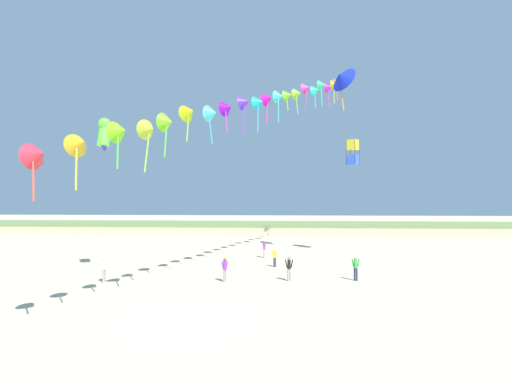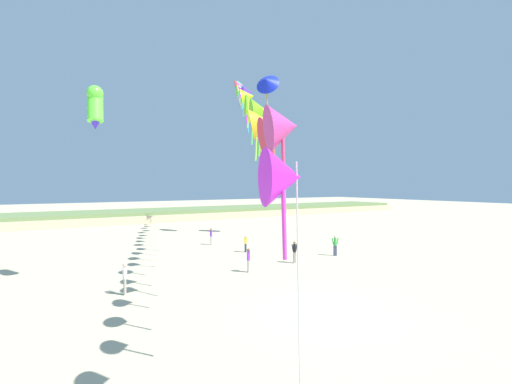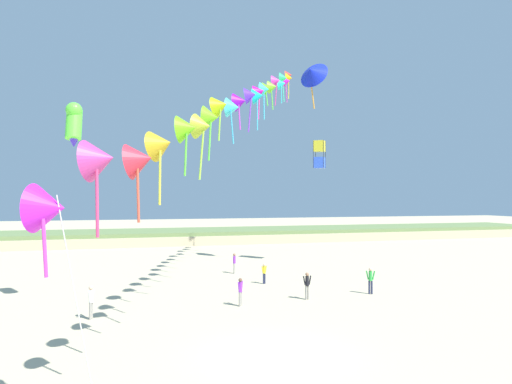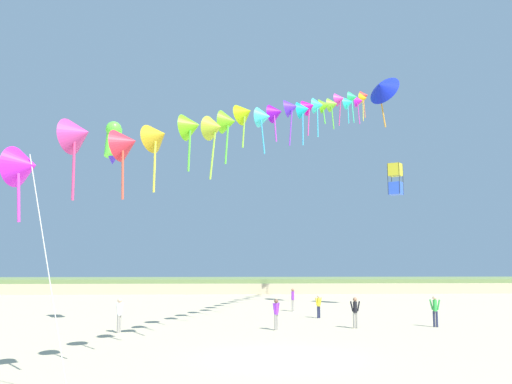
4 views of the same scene
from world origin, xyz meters
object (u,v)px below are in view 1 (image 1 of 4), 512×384
(person_near_right, at_px, (356,266))
(person_far_center, at_px, (225,268))
(large_kite_mid_trail, at_px, (104,133))
(person_far_left, at_px, (289,267))
(person_near_left, at_px, (264,248))
(large_kite_high_solo, at_px, (353,153))
(large_kite_low_lead, at_px, (342,77))
(person_mid_center, at_px, (104,268))
(person_far_right, at_px, (275,257))

(person_near_right, height_order, person_far_center, person_near_right)
(large_kite_mid_trail, bearing_deg, person_far_left, -4.48)
(person_near_left, height_order, person_far_left, person_far_left)
(person_far_center, distance_m, large_kite_high_solo, 20.63)
(large_kite_low_lead, distance_m, large_kite_high_solo, 7.67)
(person_far_center, bearing_deg, large_kite_mid_trail, 169.97)
(person_near_left, xyz_separation_m, person_mid_center, (-10.42, -12.12, 0.05))
(person_mid_center, xyz_separation_m, large_kite_high_solo, (19.46, 15.12, 9.50))
(person_far_right, bearing_deg, person_far_left, -79.10)
(person_far_left, height_order, large_kite_low_lead, large_kite_low_lead)
(person_near_right, height_order, person_far_left, person_near_right)
(large_kite_mid_trail, relative_size, large_kite_high_solo, 0.97)
(person_far_right, bearing_deg, person_near_left, 102.16)
(large_kite_high_solo, bearing_deg, large_kite_mid_trail, -148.28)
(person_near_left, height_order, person_far_right, person_near_left)
(person_mid_center, height_order, large_kite_high_solo, large_kite_high_solo)
(person_mid_center, distance_m, person_far_right, 13.49)
(person_mid_center, relative_size, large_kite_mid_trail, 0.69)
(person_far_left, bearing_deg, person_near_left, 101.50)
(person_near_left, relative_size, person_mid_center, 0.95)
(person_near_right, bearing_deg, person_near_left, 123.32)
(large_kite_high_solo, bearing_deg, person_far_right, -134.43)
(person_far_left, height_order, large_kite_high_solo, large_kite_high_solo)
(person_near_right, bearing_deg, large_kite_low_lead, 85.86)
(person_mid_center, distance_m, person_far_center, 8.23)
(person_far_left, distance_m, large_kite_mid_trail, 16.84)
(person_near_right, xyz_separation_m, person_far_right, (-5.74, 5.31, -0.14))
(person_far_left, relative_size, person_far_center, 1.03)
(person_mid_center, height_order, person_far_left, person_mid_center)
(person_mid_center, relative_size, large_kite_high_solo, 0.67)
(person_near_right, relative_size, person_mid_center, 0.99)
(person_far_left, bearing_deg, large_kite_mid_trail, 175.52)
(large_kite_low_lead, bearing_deg, large_kite_mid_trail, -149.63)
(person_mid_center, relative_size, person_far_right, 1.17)
(person_near_right, xyz_separation_m, large_kite_mid_trail, (-18.41, 0.68, 9.61))
(person_near_right, bearing_deg, person_mid_center, -174.35)
(person_far_left, xyz_separation_m, large_kite_low_lead, (5.51, 12.38, 16.96))
(person_far_center, height_order, large_kite_high_solo, large_kite_high_solo)
(person_near_left, bearing_deg, person_mid_center, -130.69)
(person_far_right, bearing_deg, person_far_center, -117.86)
(large_kite_low_lead, bearing_deg, person_near_right, -94.14)
(person_far_left, relative_size, large_kite_mid_trail, 0.66)
(person_far_right, xyz_separation_m, large_kite_mid_trail, (-12.67, -4.64, 9.75))
(person_near_left, distance_m, large_kite_mid_trail, 17.94)
(person_far_left, bearing_deg, person_far_right, 100.90)
(person_far_right, height_order, person_far_center, person_far_center)
(person_near_left, height_order, person_near_right, person_near_right)
(large_kite_low_lead, bearing_deg, person_far_center, -127.49)
(person_near_right, height_order, person_mid_center, person_mid_center)
(person_near_left, bearing_deg, person_near_right, -56.68)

